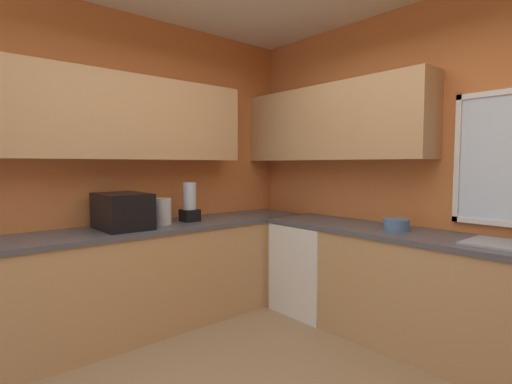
# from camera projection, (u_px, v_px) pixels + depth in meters

# --- Properties ---
(room_shell) EXTENTS (3.96, 3.76, 2.80)m
(room_shell) POSITION_uv_depth(u_px,v_px,m) (284.00, 102.00, 2.55)
(room_shell) COLOR #D17238
(room_shell) RESTS_ON ground_plane
(counter_run_left) EXTENTS (0.65, 3.37, 0.89)m
(counter_run_left) POSITION_uv_depth(u_px,v_px,m) (137.00, 279.00, 3.27)
(counter_run_left) COLOR tan
(counter_run_left) RESTS_ON ground_plane
(counter_run_back) EXTENTS (3.05, 0.65, 0.89)m
(counter_run_back) POSITION_uv_depth(u_px,v_px,m) (435.00, 295.00, 2.88)
(counter_run_back) COLOR tan
(counter_run_back) RESTS_ON ground_plane
(dishwasher) EXTENTS (0.60, 0.60, 0.84)m
(dishwasher) POSITION_uv_depth(u_px,v_px,m) (313.00, 267.00, 3.73)
(dishwasher) COLOR white
(dishwasher) RESTS_ON ground_plane
(microwave) EXTENTS (0.48, 0.36, 0.29)m
(microwave) POSITION_uv_depth(u_px,v_px,m) (122.00, 211.00, 3.15)
(microwave) COLOR black
(microwave) RESTS_ON counter_run_left
(kettle) EXTENTS (0.14, 0.14, 0.23)m
(kettle) POSITION_uv_depth(u_px,v_px,m) (163.00, 211.00, 3.37)
(kettle) COLOR #B7B7BC
(kettle) RESTS_ON counter_run_left
(bowl) EXTENTS (0.20, 0.20, 0.09)m
(bowl) POSITION_uv_depth(u_px,v_px,m) (396.00, 225.00, 3.09)
(bowl) COLOR #4C7099
(bowl) RESTS_ON counter_run_back
(blender_appliance) EXTENTS (0.15, 0.15, 0.36)m
(blender_appliance) POSITION_uv_depth(u_px,v_px,m) (190.00, 204.00, 3.56)
(blender_appliance) COLOR black
(blender_appliance) RESTS_ON counter_run_left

